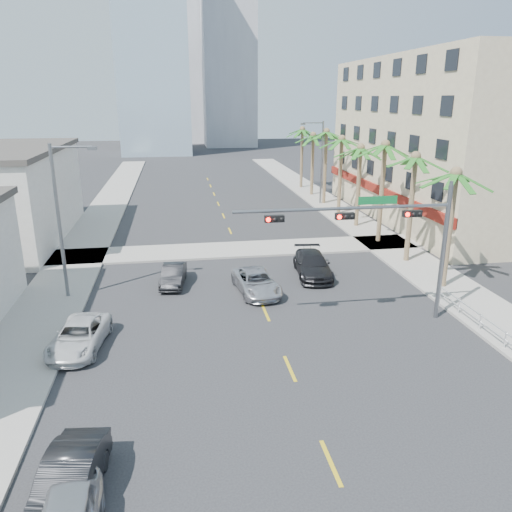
% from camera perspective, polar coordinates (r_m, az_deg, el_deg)
% --- Properties ---
extents(ground, '(260.00, 260.00, 0.00)m').
position_cam_1_polar(ground, '(19.26, 6.67, -18.62)').
color(ground, '#262628').
rests_on(ground, ground).
extents(sidewalk_right, '(4.00, 120.00, 0.15)m').
position_cam_1_polar(sidewalk_right, '(40.22, 15.57, 0.70)').
color(sidewalk_right, gray).
rests_on(sidewalk_right, ground).
extents(sidewalk_left, '(4.00, 120.00, 0.15)m').
position_cam_1_polar(sidewalk_left, '(37.41, -20.17, -1.01)').
color(sidewalk_left, gray).
rests_on(sidewalk_left, ground).
extents(sidewalk_cross, '(80.00, 4.00, 0.15)m').
position_cam_1_polar(sidewalk_cross, '(38.83, -2.02, 0.76)').
color(sidewalk_cross, gray).
rests_on(sidewalk_cross, ground).
extents(building_right, '(15.25, 28.00, 15.00)m').
position_cam_1_polar(building_right, '(52.28, 21.92, 12.19)').
color(building_right, tan).
rests_on(building_right, ground).
extents(tower_far_left, '(14.00, 14.00, 48.00)m').
position_cam_1_polar(tower_far_left, '(110.66, -11.89, 23.88)').
color(tower_far_left, '#99B2C6').
rests_on(tower_far_left, ground).
extents(tower_far_right, '(12.00, 12.00, 60.00)m').
position_cam_1_polar(tower_far_right, '(126.99, -3.24, 26.09)').
color(tower_far_right, '#ADADB2').
rests_on(tower_far_right, ground).
extents(tower_far_center, '(16.00, 16.00, 42.00)m').
position_cam_1_polar(tower_far_center, '(140.22, -9.11, 21.41)').
color(tower_far_center, '#ADADB2').
rests_on(tower_far_center, ground).
extents(traffic_signal_mast, '(11.12, 0.54, 7.20)m').
position_cam_1_polar(traffic_signal_mast, '(25.84, 14.75, 2.96)').
color(traffic_signal_mast, slate).
rests_on(traffic_signal_mast, ground).
extents(palm_tree_0, '(4.80, 4.80, 7.80)m').
position_cam_1_polar(palm_tree_0, '(31.64, 21.90, 8.64)').
color(palm_tree_0, brown).
rests_on(palm_tree_0, ground).
extents(palm_tree_1, '(4.80, 4.80, 8.16)m').
position_cam_1_polar(palm_tree_1, '(36.12, 17.78, 10.60)').
color(palm_tree_1, brown).
rests_on(palm_tree_1, ground).
extents(palm_tree_2, '(4.80, 4.80, 8.52)m').
position_cam_1_polar(palm_tree_2, '(40.78, 14.55, 12.08)').
color(palm_tree_2, brown).
rests_on(palm_tree_2, ground).
extents(palm_tree_3, '(4.80, 4.80, 7.80)m').
position_cam_1_polar(palm_tree_3, '(45.64, 11.88, 11.92)').
color(palm_tree_3, brown).
rests_on(palm_tree_3, ground).
extents(palm_tree_4, '(4.80, 4.80, 8.16)m').
position_cam_1_polar(palm_tree_4, '(50.49, 9.79, 12.96)').
color(palm_tree_4, brown).
rests_on(palm_tree_4, ground).
extents(palm_tree_5, '(4.80, 4.80, 8.52)m').
position_cam_1_polar(palm_tree_5, '(55.40, 8.06, 13.79)').
color(palm_tree_5, brown).
rests_on(palm_tree_5, ground).
extents(palm_tree_6, '(4.80, 4.80, 7.80)m').
position_cam_1_polar(palm_tree_6, '(60.43, 6.57, 13.50)').
color(palm_tree_6, brown).
rests_on(palm_tree_6, ground).
extents(palm_tree_7, '(4.80, 4.80, 8.16)m').
position_cam_1_polar(palm_tree_7, '(65.42, 5.33, 14.15)').
color(palm_tree_7, brown).
rests_on(palm_tree_7, ground).
extents(streetlight_left, '(2.55, 0.25, 9.00)m').
position_cam_1_polar(streetlight_left, '(30.26, -21.30, 4.43)').
color(streetlight_left, slate).
rests_on(streetlight_left, ground).
extents(streetlight_right, '(2.55, 0.25, 9.00)m').
position_cam_1_polar(streetlight_right, '(55.47, 7.33, 11.00)').
color(streetlight_right, slate).
rests_on(streetlight_right, ground).
extents(guardrail, '(0.08, 8.08, 1.00)m').
position_cam_1_polar(guardrail, '(27.76, 24.28, -6.65)').
color(guardrail, silver).
rests_on(guardrail, ground).
extents(car_parked_mid, '(2.00, 4.46, 1.42)m').
position_cam_1_polar(car_parked_mid, '(16.81, -20.65, -23.00)').
color(car_parked_mid, black).
rests_on(car_parked_mid, ground).
extents(car_parked_far, '(2.75, 4.90, 1.29)m').
position_cam_1_polar(car_parked_far, '(25.17, -19.55, -8.63)').
color(car_parked_far, silver).
rests_on(car_parked_far, ground).
extents(car_lane_left, '(1.81, 3.99, 1.27)m').
position_cam_1_polar(car_lane_left, '(31.99, -9.43, -2.17)').
color(car_lane_left, black).
rests_on(car_lane_left, ground).
extents(car_lane_center, '(2.75, 5.05, 1.34)m').
position_cam_1_polar(car_lane_center, '(30.27, 0.03, -3.01)').
color(car_lane_center, '#BBBAC0').
rests_on(car_lane_center, ground).
extents(car_lane_right, '(2.63, 5.41, 1.52)m').
position_cam_1_polar(car_lane_right, '(33.32, 6.48, -1.00)').
color(car_lane_right, black).
rests_on(car_lane_right, ground).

